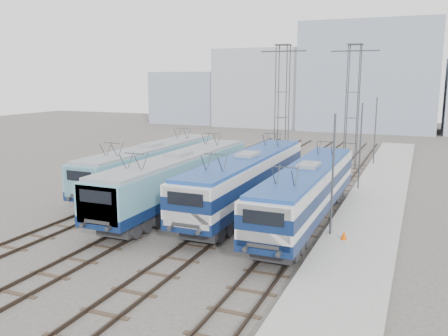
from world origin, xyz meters
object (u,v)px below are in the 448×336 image
mast_front (333,178)px  mast_rear (375,132)px  locomotive_center_left (178,176)px  catenary_tower_east (353,101)px  locomotive_center_right (246,177)px  locomotive_far_left (151,163)px  locomotive_far_right (307,189)px  safety_cone (344,235)px  catenary_tower_west (282,101)px  mast_mid (360,148)px

mast_front → mast_rear: size_ratio=1.00×
locomotive_center_left → catenary_tower_east: bearing=66.0°
locomotive_center_right → mast_front: (6.35, -3.71, 1.17)m
locomotive_far_left → locomotive_far_right: (13.50, -4.12, 0.06)m
locomotive_far_left → safety_cone: 17.68m
locomotive_far_left → locomotive_far_right: size_ratio=1.00×
locomotive_center_left → catenary_tower_west: bearing=82.7°
catenary_tower_east → mast_rear: catenary_tower_east is taller
locomotive_far_left → catenary_tower_west: size_ratio=1.46×
locomotive_far_left → safety_cone: (16.20, -6.90, -1.64)m
locomotive_far_right → mast_mid: size_ratio=2.51×
locomotive_center_right → safety_cone: locomotive_center_right is taller
safety_cone → locomotive_center_right: bearing=148.7°
mast_front → safety_cone: size_ratio=14.19×
locomotive_far_left → locomotive_center_right: 9.35m
locomotive_center_left → mast_front: (10.85, -2.34, 1.25)m
catenary_tower_east → locomotive_center_left: bearing=-114.0°
locomotive_center_left → catenary_tower_west: (2.25, 17.66, 4.39)m
locomotive_far_right → mast_mid: (1.85, 9.88, 1.26)m
locomotive_far_left → locomotive_center_right: bearing=-15.7°
catenary_tower_west → locomotive_center_left: bearing=-97.3°
locomotive_center_right → mast_front: mast_front is taller
locomotive_far_left → mast_front: size_ratio=2.50×
locomotive_center_left → safety_cone: locomotive_center_left is taller
catenary_tower_west → catenary_tower_east: bearing=17.1°
mast_rear → safety_cone: mast_rear is taller
locomotive_center_right → safety_cone: (7.20, -4.38, -1.78)m
locomotive_far_right → mast_rear: bearing=85.2°
locomotive_center_right → safety_cone: 8.61m
locomotive_center_left → mast_rear: bearing=63.4°
locomotive_center_right → catenary_tower_west: size_ratio=1.52×
locomotive_center_left → mast_mid: (10.85, 9.66, 1.25)m
safety_cone → mast_rear: bearing=92.0°
locomotive_far_right → catenary_tower_west: (-6.75, 17.88, 4.40)m
locomotive_center_right → safety_cone: bearing=-31.3°
mast_front → safety_cone: bearing=-38.1°
catenary_tower_east → mast_front: (2.10, -22.00, -3.14)m
locomotive_far_right → catenary_tower_east: bearing=90.7°
locomotive_far_right → catenary_tower_west: size_ratio=1.46×
locomotive_far_left → safety_cone: bearing=-23.1°
locomotive_far_left → locomotive_center_left: (4.50, -3.90, 0.07)m
mast_rear → locomotive_center_left: bearing=-116.6°
locomotive_far_left → mast_mid: size_ratio=2.50×
locomotive_far_right → mast_mid: 10.13m
locomotive_far_left → catenary_tower_east: size_ratio=1.46×
locomotive_center_left → catenary_tower_east: 21.97m
locomotive_center_right → catenary_tower_east: 19.26m
locomotive_far_left → mast_mid: 16.45m
locomotive_center_right → mast_rear: size_ratio=2.61×
catenary_tower_east → safety_cone: bearing=-82.6°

